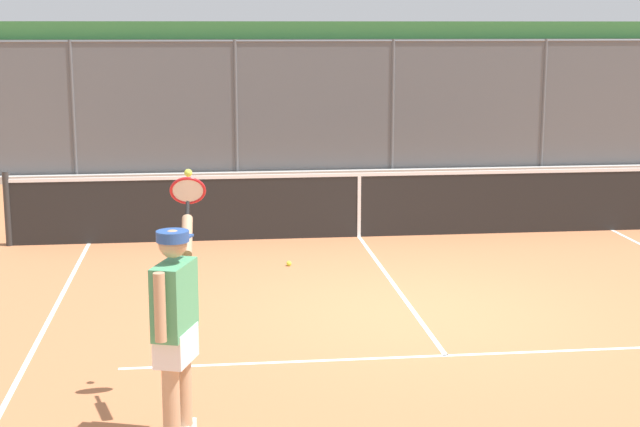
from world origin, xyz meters
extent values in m
plane|color=#B76B42|center=(0.00, 0.00, 0.00)|extent=(60.00, 60.00, 0.00)
cube|color=white|center=(0.00, 1.43, 0.00)|extent=(6.14, 0.05, 0.01)
cube|color=white|center=(3.93, 0.95, 0.00)|extent=(0.05, 9.61, 0.01)
cube|color=white|center=(0.00, -1.21, 0.00)|extent=(0.05, 5.29, 0.01)
cylinder|color=#565B60|center=(-4.84, -9.64, 1.40)|extent=(0.07, 0.07, 2.81)
cylinder|color=#565B60|center=(-1.61, -9.64, 1.40)|extent=(0.07, 0.07, 2.81)
cylinder|color=#565B60|center=(1.61, -9.64, 1.40)|extent=(0.07, 0.07, 2.81)
cylinder|color=#565B60|center=(4.84, -9.64, 1.40)|extent=(0.07, 0.07, 2.81)
cylinder|color=#565B60|center=(0.00, -9.64, 2.77)|extent=(16.12, 0.05, 0.05)
cube|color=#565B60|center=(0.00, -9.64, 1.40)|extent=(16.12, 0.02, 2.81)
cube|color=#387A3D|center=(0.00, -10.29, 1.58)|extent=(19.12, 0.90, 3.16)
cube|color=#ADADA8|center=(0.00, -9.46, 0.07)|extent=(17.12, 0.18, 0.15)
cylinder|color=#2D2D2D|center=(5.04, -3.85, 0.54)|extent=(0.09, 0.09, 1.07)
cube|color=black|center=(0.00, -3.85, 0.46)|extent=(10.01, 0.02, 0.91)
cube|color=white|center=(0.00, -3.85, 0.94)|extent=(10.01, 0.04, 0.05)
cube|color=white|center=(0.00, -3.85, 0.46)|extent=(0.05, 0.04, 0.91)
cylinder|color=tan|center=(2.52, 3.20, 0.47)|extent=(0.13, 0.13, 0.75)
cylinder|color=tan|center=(2.44, 2.96, 0.47)|extent=(0.13, 0.13, 0.75)
cube|color=white|center=(2.48, 3.08, 0.76)|extent=(0.34, 0.45, 0.26)
cube|color=#4C9E6B|center=(2.48, 3.08, 1.12)|extent=(0.35, 0.51, 0.55)
cylinder|color=tan|center=(2.57, 3.35, 1.14)|extent=(0.08, 0.08, 0.50)
cylinder|color=tan|center=(2.39, 2.65, 1.50)|extent=(0.09, 0.37, 0.28)
sphere|color=tan|center=(2.48, 3.08, 1.54)|extent=(0.21, 0.21, 0.21)
cylinder|color=#284C93|center=(2.48, 3.08, 1.59)|extent=(0.30, 0.30, 0.08)
cube|color=#284C93|center=(2.44, 2.97, 1.56)|extent=(0.23, 0.24, 0.02)
cylinder|color=black|center=(2.38, 2.41, 1.66)|extent=(0.03, 0.17, 0.13)
torus|color=red|center=(2.38, 2.22, 1.78)|extent=(0.30, 0.19, 0.26)
cylinder|color=silver|center=(2.38, 2.22, 1.78)|extent=(0.25, 0.14, 0.21)
sphere|color=#D6E042|center=(2.37, 2.04, 1.90)|extent=(0.07, 0.07, 0.07)
sphere|color=#CCDB33|center=(1.18, -2.21, 0.03)|extent=(0.07, 0.07, 0.07)
camera|label=1|loc=(2.22, 9.98, 3.10)|focal=54.16mm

